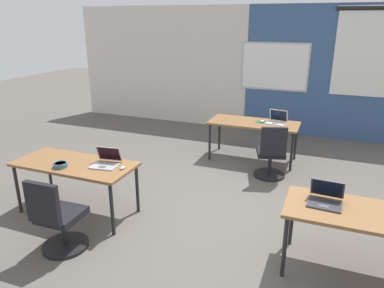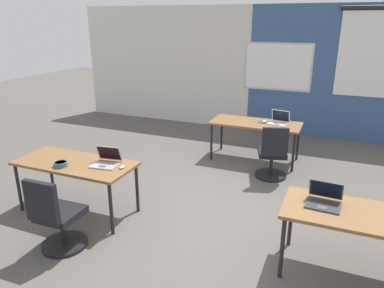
% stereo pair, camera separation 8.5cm
% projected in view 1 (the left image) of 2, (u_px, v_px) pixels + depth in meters
% --- Properties ---
extents(ground_plane, '(24.00, 24.00, 0.00)m').
position_uv_depth(ground_plane, '(215.00, 215.00, 4.84)').
color(ground_plane, '#56514C').
extents(back_wall_assembly, '(10.00, 0.27, 2.80)m').
position_uv_depth(back_wall_assembly, '(277.00, 70.00, 8.04)').
color(back_wall_assembly, silver).
rests_on(back_wall_assembly, ground).
extents(desk_near_left, '(1.60, 0.70, 0.72)m').
position_uv_depth(desk_near_left, '(75.00, 167.00, 4.70)').
color(desk_near_left, brown).
rests_on(desk_near_left, ground).
extents(desk_near_right, '(1.60, 0.70, 0.72)m').
position_uv_depth(desk_near_right, '(369.00, 219.00, 3.49)').
color(desk_near_right, brown).
rests_on(desk_near_right, ground).
extents(desk_far_center, '(1.60, 0.70, 0.72)m').
position_uv_depth(desk_far_center, '(254.00, 125.00, 6.55)').
color(desk_far_center, brown).
rests_on(desk_far_center, ground).
extents(laptop_near_right_inner, '(0.35, 0.33, 0.22)m').
position_uv_depth(laptop_near_right_inner, '(325.00, 199.00, 3.64)').
color(laptop_near_right_inner, '#333338').
rests_on(laptop_near_right_inner, desk_near_right).
extents(laptop_near_left_inner, '(0.37, 0.36, 0.22)m').
position_uv_depth(laptop_near_left_inner, '(106.00, 162.00, 4.59)').
color(laptop_near_left_inner, '#9E9EA3').
rests_on(laptop_near_left_inner, desk_near_left).
extents(mouse_near_left_inner, '(0.07, 0.11, 0.03)m').
position_uv_depth(mouse_near_left_inner, '(123.00, 168.00, 4.49)').
color(mouse_near_left_inner, '#B2B2B7').
rests_on(mouse_near_left_inner, desk_near_left).
extents(chair_near_left_inner, '(0.52, 0.55, 0.92)m').
position_uv_depth(chair_near_left_inner, '(58.00, 221.00, 3.97)').
color(chair_near_left_inner, black).
rests_on(chair_near_left_inner, ground).
extents(laptop_far_right, '(0.38, 0.34, 0.23)m').
position_uv_depth(laptop_far_right, '(277.00, 120.00, 6.45)').
color(laptop_far_right, silver).
rests_on(laptop_far_right, desk_far_center).
extents(mousepad_far_right, '(0.22, 0.19, 0.00)m').
position_uv_depth(mousepad_far_right, '(262.00, 122.00, 6.53)').
color(mousepad_far_right, '#23512D').
rests_on(mousepad_far_right, desk_far_center).
extents(mouse_far_right, '(0.09, 0.11, 0.03)m').
position_uv_depth(mouse_far_right, '(262.00, 121.00, 6.52)').
color(mouse_far_right, silver).
rests_on(mouse_far_right, mousepad_far_right).
extents(chair_far_right, '(0.55, 0.60, 0.92)m').
position_uv_depth(chair_far_right, '(271.00, 156.00, 5.86)').
color(chair_far_right, black).
rests_on(chair_far_right, ground).
extents(snack_bowl, '(0.18, 0.18, 0.06)m').
position_uv_depth(snack_bowl, '(60.00, 165.00, 4.53)').
color(snack_bowl, '#3D6070').
rests_on(snack_bowl, desk_near_left).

